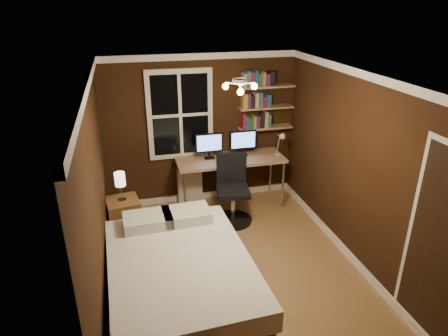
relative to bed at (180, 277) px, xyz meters
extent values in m
plane|color=#98633D|center=(0.78, 0.40, -0.31)|extent=(4.20, 4.20, 0.00)
cube|color=black|center=(0.78, 2.50, 0.94)|extent=(3.20, 0.04, 2.50)
cube|color=black|center=(-0.82, 0.40, 0.94)|extent=(0.04, 4.20, 2.50)
cube|color=black|center=(2.38, 0.40, 0.94)|extent=(0.04, 4.20, 2.50)
cube|color=white|center=(0.78, 0.40, 2.19)|extent=(3.20, 4.20, 0.02)
cube|color=white|center=(0.43, 2.46, 1.24)|extent=(1.06, 0.06, 1.46)
cube|color=tan|center=(1.86, 2.38, 0.94)|extent=(0.92, 0.22, 0.03)
cube|color=tan|center=(1.86, 2.38, 1.29)|extent=(0.92, 0.22, 0.03)
cube|color=tan|center=(1.86, 2.38, 1.64)|extent=(0.92, 0.22, 0.03)
cube|color=brown|center=(0.00, -0.03, -0.15)|extent=(1.55, 2.16, 0.34)
cube|color=white|center=(0.00, -0.03, 0.15)|extent=(1.64, 2.22, 0.25)
cube|color=silver|center=(-0.28, 0.78, 0.35)|extent=(0.63, 0.44, 0.15)
cube|color=silver|center=(0.22, 0.80, 0.35)|extent=(0.63, 0.44, 0.15)
cube|color=brown|center=(-0.59, 1.61, -0.03)|extent=(0.52, 0.52, 0.57)
cube|color=silver|center=(0.53, 2.38, 0.00)|extent=(0.41, 0.14, 0.62)
cube|color=tan|center=(1.18, 2.14, 0.51)|extent=(1.78, 0.67, 0.04)
cylinder|color=beige|center=(0.35, 1.85, 0.09)|extent=(0.04, 0.04, 0.80)
cylinder|color=beige|center=(2.01, 1.85, 0.09)|extent=(0.04, 0.04, 0.80)
cylinder|color=beige|center=(0.35, 2.44, 0.09)|extent=(0.04, 0.04, 0.80)
cylinder|color=beige|center=(2.01, 2.44, 0.09)|extent=(0.04, 0.04, 0.80)
cylinder|color=black|center=(1.07, 1.56, -0.29)|extent=(0.60, 0.60, 0.05)
cylinder|color=silver|center=(1.07, 1.56, -0.04)|extent=(0.07, 0.07, 0.45)
cube|color=black|center=(1.07, 1.56, 0.22)|extent=(0.55, 0.55, 0.08)
cube|color=black|center=(1.10, 1.77, 0.52)|extent=(0.47, 0.12, 0.51)
camera|label=1|loc=(-0.43, -3.74, 2.97)|focal=32.00mm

